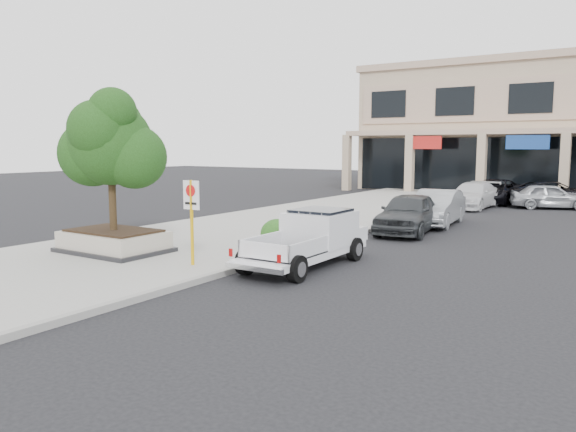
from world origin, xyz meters
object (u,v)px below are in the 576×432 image
at_px(planter_tree, 117,144).
at_px(pickup_truck, 304,240).
at_px(curb_car_a, 408,213).
at_px(curb_car_d, 494,191).
at_px(curb_car_b, 437,208).
at_px(planter, 114,241).
at_px(lot_car_a, 550,196).
at_px(lot_car_d, 554,193).
at_px(curb_car_c, 473,195).
at_px(no_parking_sign, 192,211).

bearing_deg(planter_tree, pickup_truck, 17.37).
height_order(curb_car_a, curb_car_d, curb_car_a).
distance_m(pickup_truck, curb_car_b, 10.23).
height_order(planter, lot_car_a, lot_car_a).
relative_size(planter_tree, curb_car_a, 0.87).
xyz_separation_m(curb_car_d, lot_car_d, (3.11, 0.80, -0.02)).
relative_size(pickup_truck, lot_car_a, 1.23).
bearing_deg(lot_car_d, lot_car_a, 157.35).
bearing_deg(planter, lot_car_a, 67.24).
height_order(curb_car_b, curb_car_d, curb_car_b).
relative_size(planter, lot_car_a, 0.80).
bearing_deg(lot_car_a, curb_car_a, 144.61).
height_order(curb_car_a, curb_car_c, curb_car_a).
bearing_deg(curb_car_d, planter_tree, -101.01).
bearing_deg(no_parking_sign, lot_car_d, 76.69).
height_order(pickup_truck, curb_car_b, pickup_truck).
distance_m(planter, curb_car_d, 23.61).
height_order(planter, lot_car_d, lot_car_d).
bearing_deg(curb_car_d, curb_car_a, -87.09).
height_order(curb_car_d, lot_car_d, curb_car_d).
relative_size(pickup_truck, curb_car_d, 0.96).
bearing_deg(curb_car_d, lot_car_d, 17.59).
relative_size(planter, lot_car_d, 0.64).
relative_size(no_parking_sign, curb_car_a, 0.50).
xyz_separation_m(curb_car_d, lot_car_a, (3.19, -1.30, -0.03)).
bearing_deg(lot_car_a, pickup_truck, 149.67).
xyz_separation_m(no_parking_sign, curb_car_b, (2.66, 12.24, -0.88)).
bearing_deg(planter_tree, curb_car_a, 58.26).
xyz_separation_m(pickup_truck, curb_car_c, (-0.16, 17.74, -0.08)).
xyz_separation_m(pickup_truck, curb_car_b, (0.34, 10.23, -0.03)).
relative_size(planter, planter_tree, 0.80).
relative_size(curb_car_c, lot_car_d, 0.97).
distance_m(no_parking_sign, curb_car_d, 23.16).
bearing_deg(pickup_truck, no_parking_sign, -139.26).
relative_size(planter, curb_car_a, 0.70).
bearing_deg(planter, curb_car_a, 58.09).
bearing_deg(planter, curb_car_b, 63.67).
height_order(pickup_truck, curb_car_d, pickup_truck).
bearing_deg(pickup_truck, curb_car_b, 87.93).
height_order(planter_tree, curb_car_a, planter_tree).
bearing_deg(lot_car_a, no_parking_sign, 144.70).
bearing_deg(pickup_truck, curb_car_a, 88.64).
bearing_deg(pickup_truck, lot_car_a, 80.03).
bearing_deg(curb_car_c, planter_tree, -102.56).
distance_m(planter, planter_tree, 2.95).
relative_size(curb_car_b, lot_car_d, 0.92).
relative_size(pickup_truck, curb_car_c, 1.02).
bearing_deg(no_parking_sign, pickup_truck, 40.93).
bearing_deg(lot_car_a, lot_car_d, -18.24).
relative_size(no_parking_sign, curb_car_b, 0.51).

